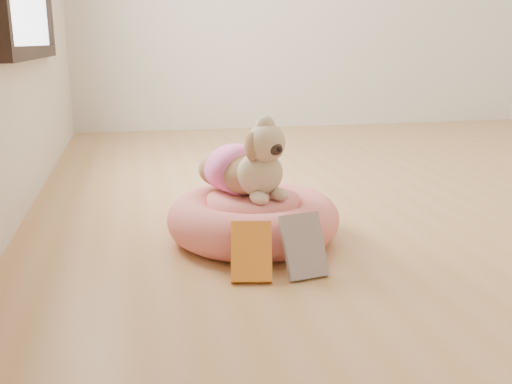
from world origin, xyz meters
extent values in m
plane|color=tan|center=(0.00, 0.00, 0.00)|extent=(4.50, 4.50, 0.00)
cylinder|color=#EB5C73|center=(-1.11, -0.57, 0.05)|extent=(0.47, 0.47, 0.10)
torus|color=#EB5C73|center=(-1.11, -0.57, 0.08)|extent=(0.64, 0.64, 0.16)
cylinder|color=#EB5C73|center=(-1.11, -0.57, 0.12)|extent=(0.34, 0.34, 0.09)
cube|color=gold|center=(-1.19, -0.92, 0.09)|extent=(0.15, 0.15, 0.17)
cube|color=white|center=(-1.03, -0.94, 0.10)|extent=(0.15, 0.13, 0.19)
camera|label=1|loc=(-1.53, -2.55, 0.72)|focal=40.00mm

